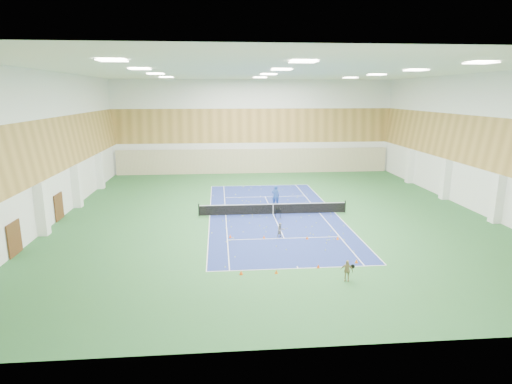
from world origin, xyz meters
The scene contains 22 objects.
ground centered at (0.00, 0.00, 0.00)m, with size 40.00×40.00×0.00m, color #285F2F.
room_shell centered at (0.00, 0.00, 6.00)m, with size 36.00×40.00×12.00m, color white, non-canonical shape.
wood_cladding centered at (0.00, 0.00, 8.00)m, with size 36.00×40.00×8.00m, color #AF8641, non-canonical shape.
ceiling_light_grid centered at (0.00, 0.00, 11.92)m, with size 21.40×25.40×0.06m, color white, non-canonical shape.
court_surface centered at (0.00, 0.00, 0.01)m, with size 10.97×23.77×0.01m, color navy.
tennis_balls_scatter centered at (0.00, 0.00, 0.05)m, with size 10.57×22.77×0.07m, color #C1DE25, non-canonical shape.
tennis_net centered at (0.00, 0.00, 0.55)m, with size 12.80×0.10×1.10m, color black, non-canonical shape.
back_curtain centered at (0.00, 19.75, 1.60)m, with size 35.40×0.16×3.20m, color #C6B793.
door_left_a centered at (-17.92, -8.00, 1.10)m, with size 0.08×1.80×2.20m, color #593319.
door_left_b centered at (-17.92, 0.00, 1.10)m, with size 0.08×1.80×2.20m, color #593319.
coach centered at (0.59, 2.85, 0.97)m, with size 0.71×0.47×1.95m, color #21499B.
child_court centered at (-0.24, -6.13, 0.55)m, with size 0.54×0.42×1.11m, color gray.
child_apron centered at (2.39, -13.81, 0.61)m, with size 0.72×0.30×1.23m, color tan.
ball_cart centered at (0.25, -1.33, 0.42)m, with size 0.49×0.49×0.84m, color black, non-canonical shape.
cone_svc_a centered at (-3.90, -5.90, 0.12)m, with size 0.22×0.22×0.24m, color #E4430C.
cone_svc_b centered at (-1.46, -6.27, 0.11)m, with size 0.20×0.20×0.22m, color #DB510B.
cone_svc_c centered at (1.63, -6.70, 0.12)m, with size 0.21×0.21×0.23m, color #E3520B.
cone_svc_d centered at (3.81, -6.97, 0.12)m, with size 0.22×0.22×0.24m, color #FF630D.
cone_base_a centered at (-3.46, -12.45, 0.12)m, with size 0.22×0.22×0.25m, color #FF510D.
cone_base_b centered at (-1.40, -12.48, 0.11)m, with size 0.21×0.21×0.23m, color orange.
cone_base_c centered at (1.24, -11.88, 0.11)m, with size 0.21×0.21×0.23m, color #E4480C.
cone_base_d centered at (3.78, -11.34, 0.12)m, with size 0.22×0.22×0.24m, color orange.
Camera 1 is at (-4.62, -35.54, 10.28)m, focal length 30.00 mm.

